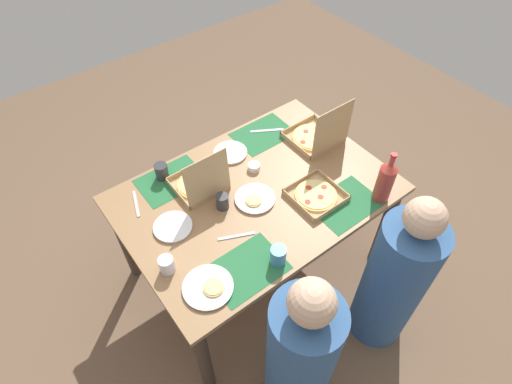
# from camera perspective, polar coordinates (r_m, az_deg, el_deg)

# --- Properties ---
(ground_plane) EXTENTS (6.00, 6.00, 0.00)m
(ground_plane) POSITION_cam_1_polar(r_m,az_deg,el_deg) (2.90, 0.00, -9.87)
(ground_plane) COLOR brown
(dining_table) EXTENTS (1.46, 1.02, 0.75)m
(dining_table) POSITION_cam_1_polar(r_m,az_deg,el_deg) (2.38, 0.00, -1.68)
(dining_table) COLOR #3F3328
(dining_table) RESTS_ON ground_plane
(placemat_near_left) EXTENTS (0.36, 0.26, 0.00)m
(placemat_near_left) POSITION_cam_1_polar(r_m,az_deg,el_deg) (2.64, 0.96, 7.93)
(placemat_near_left) COLOR #236638
(placemat_near_left) RESTS_ON dining_table
(placemat_near_right) EXTENTS (0.36, 0.26, 0.00)m
(placemat_near_right) POSITION_cam_1_polar(r_m,az_deg,el_deg) (2.40, -11.51, 1.56)
(placemat_near_right) COLOR #236638
(placemat_near_right) RESTS_ON dining_table
(placemat_far_left) EXTENTS (0.36, 0.26, 0.00)m
(placemat_far_left) POSITION_cam_1_polar(r_m,az_deg,el_deg) (2.29, 12.08, -1.62)
(placemat_far_left) COLOR #236638
(placemat_far_left) RESTS_ON dining_table
(placemat_far_right) EXTENTS (0.36, 0.26, 0.00)m
(placemat_far_right) POSITION_cam_1_polar(r_m,az_deg,el_deg) (2.01, -1.27, -10.42)
(placemat_far_right) COLOR #236638
(placemat_far_right) RESTS_ON dining_table
(pizza_box_corner_left) EXTENTS (0.26, 0.26, 0.30)m
(pizza_box_corner_left) POSITION_cam_1_polar(r_m,az_deg,el_deg) (2.30, -7.66, 1.23)
(pizza_box_corner_left) COLOR tan
(pizza_box_corner_left) RESTS_ON dining_table
(pizza_box_corner_right) EXTENTS (0.29, 0.29, 0.32)m
(pizza_box_corner_right) POSITION_cam_1_polar(r_m,az_deg,el_deg) (2.58, 8.30, 7.63)
(pizza_box_corner_right) COLOR tan
(pizza_box_corner_right) RESTS_ON dining_table
(pizza_box_center) EXTENTS (0.26, 0.26, 0.04)m
(pizza_box_center) POSITION_cam_1_polar(r_m,az_deg,el_deg) (2.29, 8.17, -0.46)
(pizza_box_center) COLOR tan
(pizza_box_center) RESTS_ON dining_table
(plate_near_left) EXTENTS (0.22, 0.22, 0.03)m
(plate_near_left) POSITION_cam_1_polar(r_m,az_deg,el_deg) (2.25, -0.18, -0.95)
(plate_near_left) COLOR white
(plate_near_left) RESTS_ON dining_table
(plate_far_right) EXTENTS (0.20, 0.20, 0.02)m
(plate_far_right) POSITION_cam_1_polar(r_m,az_deg,el_deg) (2.18, -11.25, -4.67)
(plate_far_right) COLOR white
(plate_far_right) RESTS_ON dining_table
(plate_near_right) EXTENTS (0.20, 0.20, 0.02)m
(plate_near_right) POSITION_cam_1_polar(r_m,az_deg,el_deg) (2.51, -3.51, 5.37)
(plate_near_right) COLOR white
(plate_near_right) RESTS_ON dining_table
(plate_far_left) EXTENTS (0.24, 0.24, 0.03)m
(plate_far_left) POSITION_cam_1_polar(r_m,az_deg,el_deg) (1.96, -6.49, -12.77)
(plate_far_left) COLOR white
(plate_far_left) RESTS_ON dining_table
(soda_bottle) EXTENTS (0.09, 0.09, 0.32)m
(soda_bottle) POSITION_cam_1_polar(r_m,az_deg,el_deg) (2.27, 17.20, 1.44)
(soda_bottle) COLOR #B2382D
(soda_bottle) RESTS_ON dining_table
(cup_red) EXTENTS (0.07, 0.07, 0.09)m
(cup_red) POSITION_cam_1_polar(r_m,az_deg,el_deg) (2.01, -12.06, -9.67)
(cup_red) COLOR silver
(cup_red) RESTS_ON dining_table
(cup_clear_right) EXTENTS (0.07, 0.07, 0.09)m
(cup_clear_right) POSITION_cam_1_polar(r_m,az_deg,el_deg) (2.40, -12.74, 2.77)
(cup_clear_right) COLOR #333338
(cup_clear_right) RESTS_ON dining_table
(cup_clear_left) EXTENTS (0.08, 0.08, 0.10)m
(cup_clear_left) POSITION_cam_1_polar(r_m,az_deg,el_deg) (1.99, 3.04, -8.64)
(cup_clear_left) COLOR teal
(cup_clear_left) RESTS_ON dining_table
(cup_dark) EXTENTS (0.07, 0.07, 0.09)m
(cup_dark) POSITION_cam_1_polar(r_m,az_deg,el_deg) (2.20, -4.61, -1.30)
(cup_dark) COLOR #333338
(cup_dark) RESTS_ON dining_table
(condiment_bowl) EXTENTS (0.07, 0.07, 0.04)m
(condiment_bowl) POSITION_cam_1_polar(r_m,az_deg,el_deg) (2.40, -0.28, 3.45)
(condiment_bowl) COLOR white
(condiment_bowl) RESTS_ON dining_table
(fork_by_far_right) EXTENTS (0.18, 0.09, 0.00)m
(fork_by_far_right) POSITION_cam_1_polar(r_m,az_deg,el_deg) (2.11, -2.72, -6.03)
(fork_by_far_right) COLOR #B7B7BC
(fork_by_far_right) RESTS_ON dining_table
(knife_by_near_left) EXTENTS (0.19, 0.12, 0.00)m
(knife_by_near_left) POSITION_cam_1_polar(r_m,az_deg,el_deg) (2.66, 1.50, 8.37)
(knife_by_near_left) COLOR #B7B7BC
(knife_by_near_left) RESTS_ON dining_table
(fork_by_far_left) EXTENTS (0.08, 0.19, 0.00)m
(fork_by_far_left) POSITION_cam_1_polar(r_m,az_deg,el_deg) (2.33, -16.02, -1.53)
(fork_by_far_left) COLOR #B7B7BC
(fork_by_far_left) RESTS_ON dining_table
(diner_left_seat) EXTENTS (0.32, 0.32, 1.15)m
(diner_left_seat) POSITION_cam_1_polar(r_m,az_deg,el_deg) (2.36, 18.29, -11.39)
(diner_left_seat) COLOR #33598C
(diner_left_seat) RESTS_ON ground_plane
(diner_right_seat) EXTENTS (0.32, 0.32, 1.16)m
(diner_right_seat) POSITION_cam_1_polar(r_m,az_deg,el_deg) (2.09, 6.03, -21.42)
(diner_right_seat) COLOR #33598C
(diner_right_seat) RESTS_ON ground_plane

